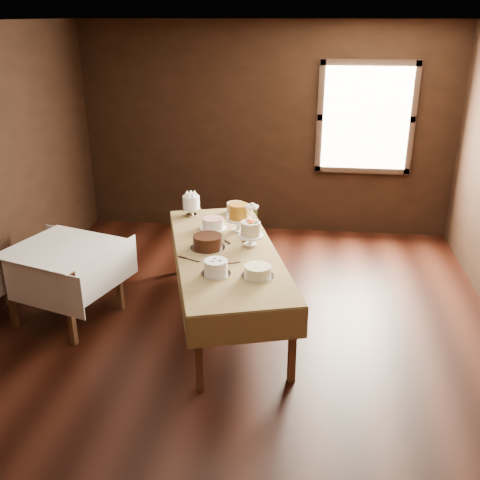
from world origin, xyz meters
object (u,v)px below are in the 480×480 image
at_px(cake_caramel, 239,219).
at_px(cake_server_e, 193,260).
at_px(cake_flowers, 251,235).
at_px(cake_lattice, 213,224).
at_px(cake_server_c, 221,238).
at_px(side_table, 62,256).
at_px(cake_server_d, 254,237).
at_px(cake_swirl, 216,268).
at_px(cake_speckled, 236,208).
at_px(cake_server_a, 233,263).
at_px(cake_chocolate, 208,242).
at_px(flower_vase, 252,229).
at_px(cake_meringue, 191,206).
at_px(display_table, 226,255).
at_px(cake_cream, 258,272).

distance_m(cake_caramel, cake_server_e, 0.87).
bearing_deg(cake_server_e, cake_flowers, 65.32).
bearing_deg(cake_lattice, cake_server_c, -64.41).
relative_size(side_table, cake_lattice, 3.98).
height_order(cake_flowers, cake_server_d, cake_flowers).
distance_m(cake_caramel, cake_swirl, 1.07).
height_order(cake_speckled, cake_caramel, cake_caramel).
distance_m(side_table, cake_flowers, 1.84).
distance_m(cake_swirl, cake_server_e, 0.37).
relative_size(cake_caramel, cake_server_a, 1.26).
bearing_deg(cake_lattice, cake_caramel, -5.37).
xyz_separation_m(cake_speckled, cake_caramel, (0.10, -0.55, 0.07)).
bearing_deg(cake_chocolate, cake_caramel, 64.72).
bearing_deg(cake_chocolate, cake_lattice, 94.01).
distance_m(cake_server_a, cake_server_c, 0.61).
xyz_separation_m(cake_caramel, cake_server_a, (0.06, -0.82, -0.13)).
relative_size(cake_caramel, cake_server_e, 1.26).
height_order(cake_lattice, cake_flowers, cake_flowers).
xyz_separation_m(side_table, cake_server_a, (1.69, -0.11, 0.07)).
height_order(cake_speckled, cake_flowers, cake_flowers).
xyz_separation_m(cake_lattice, cake_server_c, (0.13, -0.27, -0.05)).
bearing_deg(cake_caramel, cake_chocolate, -115.28).
distance_m(cake_server_d, flower_vase, 0.10).
bearing_deg(cake_meringue, side_table, -133.60).
height_order(cake_flowers, flower_vase, cake_flowers).
xyz_separation_m(cake_caramel, cake_chocolate, (-0.24, -0.50, -0.07)).
height_order(display_table, cake_chocolate, cake_chocolate).
bearing_deg(cake_server_d, cake_cream, -138.18).
height_order(cake_lattice, cake_chocolate, cake_chocolate).
distance_m(display_table, cake_speckled, 1.06).
bearing_deg(cake_server_d, flower_vase, 52.69).
height_order(side_table, flower_vase, flower_vase).
distance_m(display_table, cake_server_e, 0.40).
bearing_deg(cake_server_d, cake_server_a, -156.74).
bearing_deg(cake_server_e, cake_chocolate, 98.54).
relative_size(cake_speckled, cake_server_e, 1.15).
distance_m(display_table, cake_caramel, 0.54).
bearing_deg(cake_meringue, cake_cream, -58.74).
bearing_deg(cake_server_a, cake_server_e, 151.32).
bearing_deg(cake_caramel, cake_speckled, 100.67).
bearing_deg(cake_caramel, cake_server_d, -44.71).
relative_size(cake_meringue, cake_caramel, 0.82).
distance_m(cake_chocolate, flower_vase, 0.56).
relative_size(side_table, cake_cream, 3.51).
bearing_deg(cake_server_a, cake_cream, -71.68).
bearing_deg(flower_vase, cake_server_c, -152.96).
distance_m(cake_caramel, cake_server_d, 0.28).
bearing_deg(cake_caramel, cake_server_a, -86.03).
distance_m(cake_speckled, cake_chocolate, 1.06).
height_order(cake_meringue, cake_server_e, cake_meringue).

